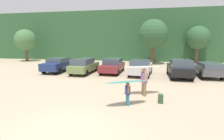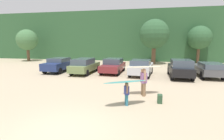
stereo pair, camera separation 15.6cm
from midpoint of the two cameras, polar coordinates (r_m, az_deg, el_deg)
ground_plane at (r=6.80m, az=-15.42°, el=-18.81°), size 120.00×120.00×0.00m
hillside_ridge at (r=35.01m, az=7.09°, el=10.73°), size 108.00×12.00×8.31m
tree_center_right at (r=32.10m, az=-25.82°, el=8.78°), size 3.39×3.39×5.17m
tree_center_left at (r=25.79m, az=13.82°, el=11.27°), size 4.12×4.12×6.31m
tree_ridge_back at (r=28.85m, az=26.75°, el=9.36°), size 3.42×3.42×5.47m
parked_car_navy at (r=19.42m, az=-16.62°, el=1.79°), size 1.98×4.31×1.48m
parked_car_olive_green at (r=17.76m, az=-8.69°, el=1.45°), size 1.92×4.53×1.53m
parked_car_maroon at (r=17.93m, az=0.61°, el=1.45°), size 2.06×4.35×1.47m
parked_car_silver at (r=16.80m, az=9.78°, el=0.93°), size 2.30×4.32×1.51m
parked_car_black at (r=16.57m, az=21.65°, el=0.52°), size 1.90×4.27×1.66m
parked_car_dark_gray at (r=17.99m, az=29.15°, el=0.34°), size 1.90×4.53×1.37m
person_adult at (r=10.43m, az=10.70°, el=-3.37°), size 0.41×0.74×1.62m
person_child at (r=8.82m, az=5.28°, el=-7.30°), size 0.30×0.44×1.17m
surfboard_cream at (r=10.38m, az=10.21°, el=1.04°), size 2.42×1.39×0.10m
surfboard_teal at (r=8.56m, az=5.01°, el=-3.86°), size 2.27×1.68×0.16m
backpack_dropped at (r=9.56m, az=15.78°, el=-9.03°), size 0.24×0.34×0.45m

